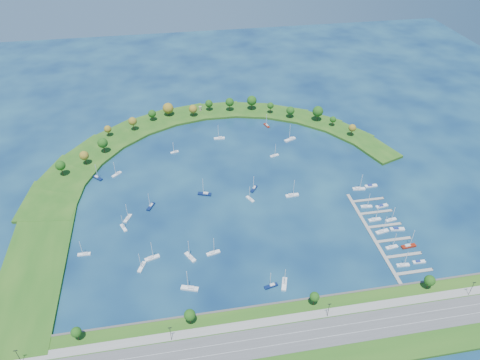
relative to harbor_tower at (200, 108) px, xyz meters
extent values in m
plane|color=#071942|center=(12.46, -119.59, -4.03)|extent=(700.00, 700.00, 0.00)
cube|color=#1E5216|center=(12.46, -243.59, -3.23)|extent=(420.00, 42.00, 1.60)
cube|color=#474442|center=(12.46, -222.09, -3.13)|extent=(420.00, 1.20, 1.80)
cube|color=#515154|center=(12.46, -243.59, -2.37)|extent=(420.00, 16.00, 0.12)
cube|color=gray|center=(12.46, -232.59, -2.37)|extent=(420.00, 5.00, 0.12)
cube|color=silver|center=(12.46, -246.09, -2.30)|extent=(420.00, 0.15, 0.02)
cube|color=silver|center=(12.46, -241.09, -2.30)|extent=(420.00, 0.15, 0.02)
cylinder|color=#382314|center=(-82.54, -226.59, 0.02)|extent=(0.56, 0.56, 4.90)
sphere|color=#184711|center=(-82.54, -226.59, 3.51)|extent=(5.20, 5.20, 5.20)
cylinder|color=#382314|center=(-27.54, -226.59, 0.19)|extent=(0.56, 0.56, 5.25)
sphere|color=#184711|center=(-27.54, -226.59, 4.02)|extent=(6.00, 6.00, 6.00)
cylinder|color=#382314|center=(37.46, -226.59, 0.37)|extent=(0.56, 0.56, 5.60)
sphere|color=#184711|center=(37.46, -226.59, 4.21)|extent=(5.20, 5.20, 5.20)
cylinder|color=#382314|center=(102.46, -226.59, 0.02)|extent=(0.56, 0.56, 4.90)
sphere|color=#184711|center=(102.46, -226.59, 3.67)|extent=(6.00, 6.00, 6.00)
cylinder|color=black|center=(-107.54, -234.59, 2.57)|extent=(0.24, 0.24, 10.00)
cylinder|color=black|center=(-37.54, -234.59, 2.57)|extent=(0.24, 0.24, 10.00)
cylinder|color=black|center=(42.46, -234.59, 2.57)|extent=(0.24, 0.24, 10.00)
cylinder|color=black|center=(122.46, -234.59, 2.57)|extent=(0.24, 0.24, 10.00)
cube|color=#1E5216|center=(-114.29, -111.78, -3.03)|extent=(43.73, 48.72, 2.00)
cube|color=#1E5216|center=(-106.37, -82.02, -3.03)|extent=(50.23, 54.30, 2.00)
cube|color=#1E5216|center=(-91.57, -55.02, -3.03)|extent=(54.07, 56.09, 2.00)
cube|color=#1E5216|center=(-70.75, -32.33, -3.03)|extent=(55.20, 54.07, 2.00)
cube|color=#1E5216|center=(-45.11, -15.27, -3.03)|extent=(53.65, 48.47, 2.00)
cube|color=#1E5216|center=(-16.14, -4.83, -3.03)|extent=(49.62, 39.75, 2.00)
cube|color=#1E5216|center=(14.49, -1.61, -3.03)|extent=(44.32, 29.96, 2.00)
cube|color=#1E5216|center=(45.00, -5.80, -3.03)|extent=(49.49, 38.05, 2.00)
cube|color=#1E5216|center=(73.63, -17.15, -3.03)|extent=(51.13, 44.12, 2.00)
cube|color=#1E5216|center=(98.71, -35.02, -3.03)|extent=(49.19, 47.96, 2.00)
cube|color=#1E5216|center=(118.80, -58.35, -3.03)|extent=(43.90, 49.49, 2.00)
cube|color=#1E5216|center=(132.74, -85.82, -3.03)|extent=(35.67, 48.74, 2.00)
cube|color=#1E5216|center=(-114.29, -167.19, -3.08)|extent=(36.00, 130.81, 1.90)
cylinder|color=#382314|center=(-110.16, -84.40, 1.88)|extent=(0.56, 0.56, 7.82)
sphere|color=#184711|center=(-110.16, -84.40, 7.24)|extent=(7.28, 7.28, 7.28)
cylinder|color=#382314|center=(-94.95, -72.13, 1.33)|extent=(0.56, 0.56, 6.73)
sphere|color=brown|center=(-94.95, -72.13, 6.10)|extent=(7.04, 7.04, 7.04)
cylinder|color=#382314|center=(-82.23, -57.73, 1.73)|extent=(0.56, 0.56, 7.52)
sphere|color=#184711|center=(-82.23, -57.73, 7.07)|extent=(7.93, 7.93, 7.93)
cylinder|color=#382314|center=(-80.43, -32.58, 0.84)|extent=(0.56, 0.56, 5.75)
sphere|color=brown|center=(-80.43, -32.58, 4.92)|extent=(6.04, 6.04, 6.04)
cylinder|color=#382314|center=(-59.86, -26.48, 1.77)|extent=(0.56, 0.56, 7.60)
sphere|color=brown|center=(-59.86, -26.48, 7.00)|extent=(7.14, 7.14, 7.14)
cylinder|color=#382314|center=(-43.67, -11.68, 0.72)|extent=(0.56, 0.56, 5.50)
sphere|color=#184711|center=(-43.67, -11.68, 4.85)|extent=(6.93, 6.93, 6.93)
cylinder|color=#382314|center=(-29.22, -4.34, 0.58)|extent=(0.56, 0.56, 5.22)
sphere|color=brown|center=(-29.22, -4.34, 5.13)|extent=(9.74, 9.74, 9.74)
cylinder|color=#382314|center=(-7.22, -9.70, 0.77)|extent=(0.56, 0.56, 5.62)
sphere|color=brown|center=(-7.22, -9.70, 5.10)|extent=(7.61, 7.61, 7.61)
cylinder|color=#382314|center=(8.09, -1.44, 0.84)|extent=(0.56, 0.56, 5.75)
sphere|color=#184711|center=(8.09, -1.44, 5.09)|extent=(6.87, 6.87, 6.87)
cylinder|color=#382314|center=(26.78, -5.46, 1.67)|extent=(0.56, 0.56, 7.40)
sphere|color=#184711|center=(26.78, -5.46, 6.92)|extent=(7.74, 7.74, 7.74)
cylinder|color=#382314|center=(47.19, -6.61, 1.75)|extent=(0.56, 0.56, 7.57)
sphere|color=#184711|center=(47.19, -6.61, 7.33)|extent=(8.96, 8.96, 8.96)
cylinder|color=#382314|center=(62.48, -16.70, 1.40)|extent=(0.56, 0.56, 6.87)
sphere|color=#184711|center=(62.48, -16.70, 6.01)|extent=(5.88, 5.88, 5.88)
cylinder|color=#382314|center=(78.34, -27.46, 0.78)|extent=(0.56, 0.56, 5.64)
sphere|color=#184711|center=(78.34, -27.46, 5.08)|extent=(7.41, 7.41, 7.41)
cylinder|color=#382314|center=(100.48, -37.05, 1.70)|extent=(0.56, 0.56, 7.47)
sphere|color=#184711|center=(100.48, -37.05, 7.32)|extent=(9.43, 9.43, 9.43)
cylinder|color=#382314|center=(110.76, -48.40, 0.71)|extent=(0.56, 0.56, 5.49)
sphere|color=#184711|center=(110.76, -48.40, 4.55)|extent=(5.50, 5.50, 5.50)
cylinder|color=#382314|center=(120.78, -67.08, 1.25)|extent=(0.56, 0.56, 6.57)
sphere|color=brown|center=(120.78, -67.08, 5.80)|extent=(6.31, 6.31, 6.31)
cylinder|color=gray|center=(0.00, 0.00, -0.20)|extent=(2.20, 2.20, 3.66)
cylinder|color=gray|center=(0.00, 0.00, 1.78)|extent=(2.60, 2.60, 0.30)
cube|color=gray|center=(90.46, -180.59, -3.68)|extent=(2.20, 82.00, 0.40)
cube|color=gray|center=(102.56, -213.59, -3.68)|extent=(22.00, 2.00, 0.40)
cylinder|color=#382314|center=(113.46, -213.59, -3.43)|extent=(0.36, 0.36, 1.60)
cube|color=gray|center=(102.56, -200.39, -3.68)|extent=(22.00, 2.00, 0.40)
cylinder|color=#382314|center=(113.46, -200.39, -3.43)|extent=(0.36, 0.36, 1.60)
cube|color=gray|center=(102.56, -187.19, -3.68)|extent=(22.00, 2.00, 0.40)
cylinder|color=#382314|center=(113.46, -187.19, -3.43)|extent=(0.36, 0.36, 1.60)
cube|color=gray|center=(102.56, -173.99, -3.68)|extent=(22.00, 2.00, 0.40)
cylinder|color=#382314|center=(113.46, -173.99, -3.43)|extent=(0.36, 0.36, 1.60)
cube|color=gray|center=(102.56, -160.79, -3.68)|extent=(22.00, 2.00, 0.40)
cylinder|color=#382314|center=(113.46, -160.79, -3.43)|extent=(0.36, 0.36, 1.60)
cube|color=gray|center=(102.56, -147.59, -3.68)|extent=(22.00, 2.00, 0.40)
cylinder|color=#382314|center=(113.46, -147.59, -3.43)|extent=(0.36, 0.36, 1.60)
cube|color=white|center=(26.11, -209.59, -3.48)|extent=(5.42, 9.51, 1.10)
cube|color=silver|center=(26.41, -208.73, -2.55)|extent=(2.75, 3.62, 0.77)
cylinder|color=silver|center=(25.87, -210.29, 3.26)|extent=(0.32, 0.32, 12.39)
cube|color=#0A1944|center=(26.18, -122.18, -3.54)|extent=(6.60, 8.09, 0.99)
cube|color=silver|center=(26.65, -121.51, -2.70)|extent=(2.97, 3.29, 0.69)
cylinder|color=silver|center=(25.81, -122.73, 2.52)|extent=(0.32, 0.32, 11.13)
cube|color=white|center=(11.06, -49.44, -3.49)|extent=(9.17, 3.04, 1.08)
cube|color=silver|center=(11.96, -49.49, -2.57)|extent=(3.26, 1.95, 0.76)
cylinder|color=silver|center=(10.34, -49.39, 3.15)|extent=(0.32, 0.32, 12.20)
cube|color=white|center=(69.29, -61.71, -3.42)|extent=(10.62, 6.71, 1.24)
cube|color=silver|center=(70.24, -61.30, -2.36)|extent=(4.11, 3.28, 0.87)
cylinder|color=silver|center=(68.53, -62.03, 4.16)|extent=(0.32, 0.32, 13.92)
cube|color=#0A1944|center=(-9.25, -122.04, -3.46)|extent=(9.87, 5.52, 1.14)
cube|color=silver|center=(-8.34, -122.34, -2.49)|extent=(3.75, 2.82, 0.80)
cylinder|color=silver|center=(-9.97, -121.81, 3.53)|extent=(0.32, 0.32, 12.85)
cube|color=white|center=(50.80, -82.85, -3.60)|extent=(7.59, 4.09, 0.88)
cube|color=silver|center=(50.10, -83.06, -2.85)|extent=(2.87, 2.12, 0.61)
cylinder|color=silver|center=(51.36, -82.68, 1.78)|extent=(0.32, 0.32, 9.87)
cube|color=#0A1944|center=(-85.36, -89.57, -3.50)|extent=(8.01, 7.99, 1.06)
cube|color=silver|center=(-85.99, -88.95, -2.60)|extent=(3.42, 3.41, 0.74)
cylinder|color=silver|center=(-84.86, -90.07, 2.99)|extent=(0.32, 0.32, 11.94)
cube|color=white|center=(-26.25, -203.61, -3.45)|extent=(10.16, 5.75, 1.18)
cube|color=silver|center=(-25.32, -203.93, -2.45)|extent=(3.86, 2.92, 0.82)
cylinder|color=silver|center=(-26.99, -203.36, 3.75)|extent=(0.32, 0.32, 13.22)
cube|color=white|center=(-52.52, -183.17, -3.54)|extent=(5.15, 8.44, 0.98)
cube|color=silver|center=(-52.22, -182.41, -2.71)|extent=(2.55, 3.25, 0.69)
cylinder|color=silver|center=(-52.76, -183.78, 2.46)|extent=(0.32, 0.32, 11.04)
cube|color=white|center=(51.31, -134.10, -3.47)|extent=(9.59, 3.33, 1.13)
cube|color=silver|center=(50.37, -134.17, -2.51)|extent=(3.42, 2.08, 0.79)
cylinder|color=silver|center=(52.06, -134.04, 3.46)|extent=(0.32, 0.32, 12.72)
cube|color=#0A1944|center=(-46.87, -129.27, -3.52)|extent=(6.07, 8.67, 1.02)
cube|color=silver|center=(-46.47, -128.51, -2.65)|extent=(2.87, 3.42, 0.72)
cylinder|color=silver|center=(-47.19, -129.87, 2.75)|extent=(0.32, 0.32, 11.52)
cube|color=maroon|center=(55.10, -35.17, -3.57)|extent=(4.52, 7.98, 0.92)
cube|color=silver|center=(55.35, -35.90, -2.79)|extent=(2.29, 3.04, 0.65)
cylinder|color=silver|center=(54.90, -34.59, 2.08)|extent=(0.32, 0.32, 10.39)
cube|color=white|center=(-27.36, -64.03, -3.64)|extent=(6.86, 3.63, 0.79)
cube|color=silver|center=(-26.72, -63.85, -2.96)|extent=(2.58, 1.89, 0.55)
cylinder|color=silver|center=(-27.86, -64.18, 1.22)|extent=(0.32, 0.32, 8.92)
cube|color=#0A1944|center=(18.49, -209.59, -3.56)|extent=(8.13, 3.87, 0.94)
cube|color=silver|center=(19.25, -209.42, -2.76)|extent=(3.02, 2.11, 0.66)
cylinder|color=silver|center=(17.87, -209.73, 2.20)|extent=(0.32, 0.32, 10.59)
cube|color=white|center=(-64.28, -147.59, -3.58)|extent=(4.97, 7.81, 0.91)
cube|color=silver|center=(-64.58, -146.89, -2.80)|extent=(2.42, 3.03, 0.64)
cylinder|color=silver|center=(-64.04, -148.14, 2.00)|extent=(0.32, 0.32, 10.25)
cube|color=white|center=(21.44, -132.95, -3.59)|extent=(5.29, 7.53, 0.89)
cube|color=silver|center=(21.78, -133.61, -2.83)|extent=(2.49, 2.97, 0.62)
cylinder|color=silver|center=(21.16, -132.43, 1.86)|extent=(0.32, 0.32, 10.01)
cube|color=white|center=(-24.06, -180.35, -3.49)|extent=(6.74, 9.21, 1.10)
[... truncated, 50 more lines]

